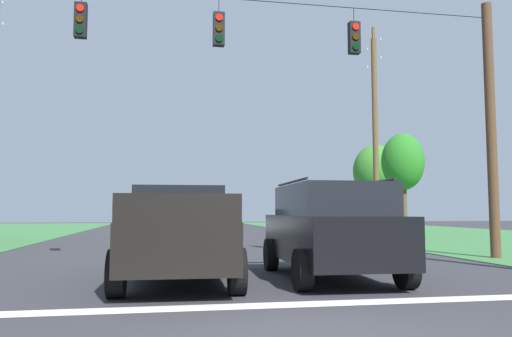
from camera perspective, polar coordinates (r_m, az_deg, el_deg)
name	(u,v)px	position (r m, az deg, el deg)	size (l,w,h in m)	color
stop_bar_stripe	(272,305)	(7.97, 1.84, -15.09)	(13.42, 0.45, 0.01)	white
lane_dash_0	(225,264)	(13.84, -3.48, -10.69)	(0.15, 2.50, 0.01)	white
lane_dash_1	(206,248)	(19.94, -5.61, -8.86)	(0.15, 2.50, 0.01)	white
lane_dash_2	(194,237)	(27.89, -6.97, -7.67)	(0.15, 2.50, 0.01)	white
lane_dash_3	(189,233)	(33.59, -7.54, -7.17)	(0.15, 2.50, 0.01)	white
lane_dash_4	(185,229)	(39.55, -7.96, -6.80)	(0.15, 2.50, 0.01)	white
overhead_signal_span	(232,107)	(14.24, -2.72, 6.95)	(16.21, 0.31, 7.89)	brown
pickup_truck	(179,233)	(10.65, -8.69, -7.22)	(2.42, 5.46, 1.95)	black
suv_black	(330,228)	(10.98, 8.26, -6.66)	(2.35, 4.87, 2.05)	black
distant_car_crossing_white	(178,223)	(28.11, -8.73, -6.03)	(4.30, 2.02, 1.52)	silver
utility_pole_mid_right	(375,132)	(25.09, 13.25, 4.06)	(0.26, 1.66, 10.39)	brown
tree_roadside_right	(403,163)	(30.16, 16.16, 0.63)	(2.41, 2.41, 5.85)	brown
tree_roadside_left	(376,171)	(35.18, 13.34, -0.32)	(3.09, 3.09, 5.89)	brown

